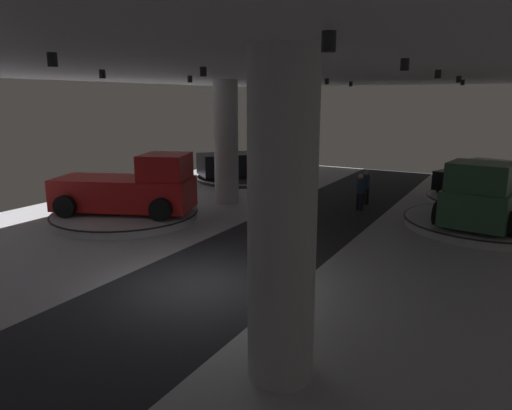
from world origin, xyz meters
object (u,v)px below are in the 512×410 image
object	(u,v)px
display_platform_mid_left	(126,215)
pickup_truck_far_right	(486,196)
column_left	(226,142)
display_car_deep_right	(485,181)
display_platform_deep_left	(245,178)
pickup_truck_mid_left	(132,189)
column_right	(282,222)
pickup_truck_deep_left	(250,160)
display_platform_far_right	(485,223)
display_platform_deep_right	(483,199)
visitor_walking_far	(360,190)
visitor_walking_near	(366,185)

from	to	relation	value
display_platform_mid_left	pickup_truck_far_right	size ratio (longest dim) A/B	1.03
column_left	display_car_deep_right	xyz separation A→B (m)	(10.41, 5.63, -1.74)
display_car_deep_right	display_platform_deep_left	xyz separation A→B (m)	(-12.68, -0.09, -0.88)
display_car_deep_right	pickup_truck_mid_left	size ratio (longest dim) A/B	0.80
column_left	column_right	distance (m)	14.03
pickup_truck_deep_left	display_platform_far_right	distance (m)	13.79
display_platform_deep_right	visitor_walking_far	size ratio (longest dim) A/B	3.11
display_platform_mid_left	display_platform_deep_left	xyz separation A→B (m)	(-0.55, 10.26, -0.05)
display_platform_far_right	display_platform_mid_left	bearing A→B (deg)	-155.96
display_car_deep_right	pickup_truck_deep_left	xyz separation A→B (m)	(-12.47, 0.15, 0.16)
display_platform_deep_right	display_car_deep_right	distance (m)	0.87
pickup_truck_deep_left	display_car_deep_right	bearing A→B (deg)	-0.69
column_left	pickup_truck_mid_left	world-z (taller)	column_left
display_platform_deep_left	pickup_truck_deep_left	bearing A→B (deg)	49.44
display_platform_deep_right	display_platform_far_right	xyz separation A→B (m)	(0.39, -4.79, 0.04)
pickup_truck_deep_left	visitor_walking_near	size ratio (longest dim) A/B	3.39
column_left	pickup_truck_deep_left	size ratio (longest dim) A/B	1.02
visitor_walking_near	visitor_walking_far	world-z (taller)	same
visitor_walking_far	display_platform_deep_left	bearing A→B (deg)	152.56
visitor_walking_near	column_left	bearing A→B (deg)	-156.11
column_right	pickup_truck_deep_left	world-z (taller)	column_right
visitor_walking_near	display_platform_mid_left	bearing A→B (deg)	-135.81
display_platform_deep_right	display_car_deep_right	bearing A→B (deg)	-19.71
display_platform_deep_left	visitor_walking_near	world-z (taller)	visitor_walking_near
pickup_truck_deep_left	display_platform_deep_right	bearing A→B (deg)	-0.65
display_platform_deep_right	pickup_truck_far_right	world-z (taller)	pickup_truck_far_right
column_right	display_car_deep_right	size ratio (longest dim) A/B	1.21
pickup_truck_deep_left	display_platform_far_right	size ratio (longest dim) A/B	0.93
pickup_truck_deep_left	pickup_truck_far_right	world-z (taller)	pickup_truck_far_right
column_left	pickup_truck_deep_left	distance (m)	6.34
display_platform_mid_left	pickup_truck_far_right	xyz separation A→B (m)	(12.45, 5.25, 1.08)
column_right	pickup_truck_far_right	bearing A→B (deg)	78.46
display_platform_deep_left	pickup_truck_far_right	bearing A→B (deg)	-21.06
display_platform_deep_right	pickup_truck_far_right	xyz separation A→B (m)	(0.35, -5.11, 1.12)
pickup_truck_deep_left	pickup_truck_far_right	xyz separation A→B (m)	(12.79, -5.25, 0.09)
column_right	display_platform_far_right	distance (m)	12.66
display_platform_deep_right	pickup_truck_mid_left	xyz separation A→B (m)	(-11.80, -10.25, 1.13)
pickup_truck_deep_left	visitor_walking_near	world-z (taller)	pickup_truck_deep_left
display_platform_deep_right	pickup_truck_deep_left	xyz separation A→B (m)	(-12.44, 0.14, 1.03)
display_car_deep_right	visitor_walking_far	world-z (taller)	display_car_deep_right
column_right	display_platform_deep_right	distance (m)	17.27
column_right	visitor_walking_near	bearing A→B (deg)	100.44
column_left	display_platform_mid_left	distance (m)	5.64
column_right	display_platform_deep_left	size ratio (longest dim) A/B	0.97
pickup_truck_mid_left	visitor_walking_far	world-z (taller)	pickup_truck_mid_left
display_car_deep_right	display_platform_deep_left	bearing A→B (deg)	-179.58
visitor_walking_near	visitor_walking_far	bearing A→B (deg)	-84.70
column_right	visitor_walking_far	world-z (taller)	column_right
column_right	visitor_walking_far	bearing A→B (deg)	100.94
column_left	display_platform_deep_right	distance (m)	12.10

